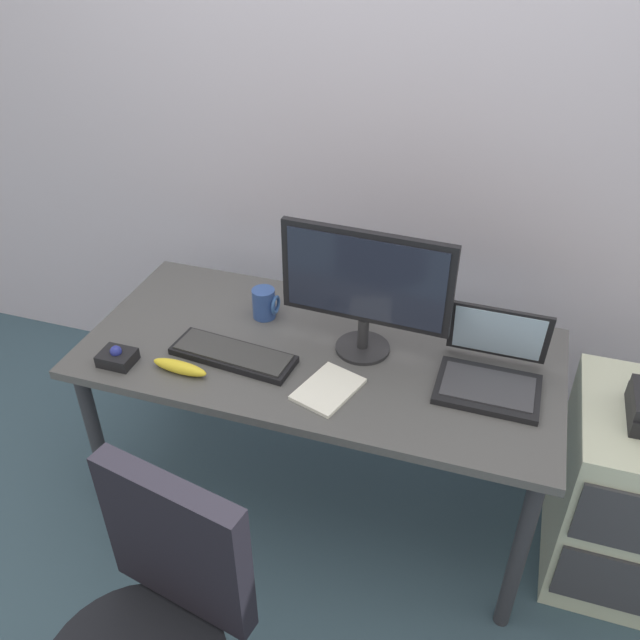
{
  "coord_description": "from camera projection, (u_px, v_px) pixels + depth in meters",
  "views": [
    {
      "loc": [
        0.53,
        -1.65,
        2.03
      ],
      "look_at": [
        0.0,
        0.0,
        0.83
      ],
      "focal_mm": 36.88,
      "sensor_mm": 36.0,
      "label": 1
    }
  ],
  "objects": [
    {
      "name": "coffee_mug",
      "position": [
        265.0,
        303.0,
        2.3
      ],
      "size": [
        0.09,
        0.08,
        0.11
      ],
      "color": "#2E4B8F",
      "rests_on": "desk"
    },
    {
      "name": "laptop",
      "position": [
        492.0,
        368.0,
        2.01
      ],
      "size": [
        0.31,
        0.29,
        0.23
      ],
      "color": "black",
      "rests_on": "desk"
    },
    {
      "name": "desk",
      "position": [
        320.0,
        367.0,
        2.21
      ],
      "size": [
        1.57,
        0.74,
        0.71
      ],
      "color": "#4C4C4B",
      "rests_on": "ground"
    },
    {
      "name": "ground_plane",
      "position": [
        320.0,
        495.0,
        2.58
      ],
      "size": [
        8.0,
        8.0,
        0.0
      ],
      "primitive_type": "plane",
      "color": "#38515F"
    },
    {
      "name": "paper_notepad",
      "position": [
        328.0,
        389.0,
        2.0
      ],
      "size": [
        0.2,
        0.24,
        0.01
      ],
      "primitive_type": "cube",
      "rotation": [
        0.0,
        0.0,
        -0.31
      ],
      "color": "white",
      "rests_on": "desk"
    },
    {
      "name": "back_wall",
      "position": [
        382.0,
        81.0,
        2.35
      ],
      "size": [
        6.0,
        0.1,
        2.8
      ],
      "primitive_type": "cube",
      "color": "silver",
      "rests_on": "ground"
    },
    {
      "name": "keyboard",
      "position": [
        233.0,
        355.0,
        2.13
      ],
      "size": [
        0.42,
        0.17,
        0.03
      ],
      "color": "black",
      "rests_on": "desk"
    },
    {
      "name": "banana",
      "position": [
        180.0,
        367.0,
        2.06
      ],
      "size": [
        0.19,
        0.06,
        0.04
      ],
      "primitive_type": "ellipsoid",
      "rotation": [
        0.0,
        0.0,
        3.08
      ],
      "color": "yellow",
      "rests_on": "desk"
    },
    {
      "name": "file_cabinet",
      "position": [
        626.0,
        493.0,
        2.16
      ],
      "size": [
        0.42,
        0.53,
        0.67
      ],
      "color": "beige",
      "rests_on": "ground"
    },
    {
      "name": "trackball_mouse",
      "position": [
        117.0,
        357.0,
        2.1
      ],
      "size": [
        0.11,
        0.09,
        0.07
      ],
      "color": "black",
      "rests_on": "desk"
    },
    {
      "name": "monitor_main",
      "position": [
        365.0,
        285.0,
        2.03
      ],
      "size": [
        0.55,
        0.18,
        0.43
      ],
      "color": "#262628",
      "rests_on": "desk"
    }
  ]
}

